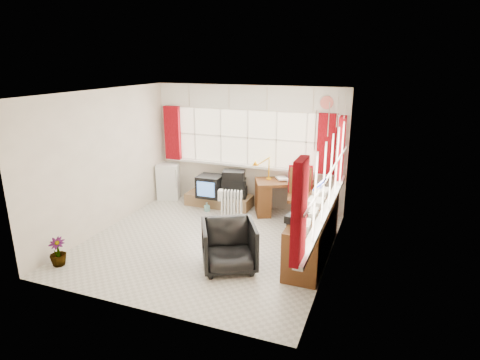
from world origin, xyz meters
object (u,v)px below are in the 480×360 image
(credenza, at_px, (313,232))
(mini_fridge, at_px, (169,181))
(crt_tv, at_px, (210,186))
(radiator, at_px, (232,208))
(desk_lamp, at_px, (269,164))
(desk, at_px, (286,195))
(task_chair, at_px, (300,194))
(office_chair, at_px, (229,246))
(tv_bench, at_px, (219,200))

(credenza, bearing_deg, mini_fridge, 155.61)
(crt_tv, distance_m, mini_fridge, 1.16)
(radiator, height_order, crt_tv, crt_tv)
(desk_lamp, bearing_deg, desk, 6.84)
(task_chair, distance_m, office_chair, 2.14)
(task_chair, bearing_deg, desk, 131.86)
(desk, height_order, tv_bench, desk)
(tv_bench, distance_m, crt_tv, 0.40)
(desk, distance_m, task_chair, 0.58)
(desk_lamp, xyz_separation_m, radiator, (-0.52, -0.70, -0.76))
(crt_tv, bearing_deg, office_chair, -58.86)
(tv_bench, height_order, crt_tv, crt_tv)
(office_chair, bearing_deg, mini_fridge, 106.24)
(desk, relative_size, mini_fridge, 1.71)
(crt_tv, relative_size, mini_fridge, 0.64)
(task_chair, relative_size, office_chair, 1.40)
(crt_tv, bearing_deg, tv_bench, 55.28)
(task_chair, relative_size, crt_tv, 2.20)
(desk, height_order, office_chair, desk)
(office_chair, height_order, crt_tv, office_chair)
(radiator, bearing_deg, task_chair, 15.52)
(crt_tv, bearing_deg, desk, 9.20)
(task_chair, distance_m, tv_bench, 1.88)
(desk_lamp, distance_m, mini_fridge, 2.41)
(desk, xyz_separation_m, mini_fridge, (-2.68, -0.00, 0.01))
(desk, bearing_deg, office_chair, -95.19)
(credenza, xyz_separation_m, crt_tv, (-2.40, 1.35, 0.08))
(desk, distance_m, crt_tv, 1.57)
(desk_lamp, relative_size, crt_tv, 0.91)
(desk, relative_size, tv_bench, 0.95)
(task_chair, xyz_separation_m, radiator, (-1.23, -0.34, -0.34))
(credenza, bearing_deg, task_chair, 112.17)
(desk, bearing_deg, mini_fridge, -180.00)
(credenza, bearing_deg, radiator, 153.53)
(task_chair, height_order, office_chair, task_chair)
(office_chair, bearing_deg, desk_lamp, 64.27)
(tv_bench, bearing_deg, crt_tv, -124.72)
(credenza, height_order, mini_fridge, credenza)
(task_chair, distance_m, mini_fridge, 3.07)
(crt_tv, height_order, mini_fridge, mini_fridge)
(desk_lamp, relative_size, task_chair, 0.41)
(tv_bench, bearing_deg, office_chair, -62.95)
(desk, height_order, radiator, desk)
(desk, bearing_deg, credenza, -62.06)
(office_chair, xyz_separation_m, credenza, (1.07, 0.85, 0.03))
(desk, bearing_deg, crt_tv, -170.80)
(task_chair, height_order, tv_bench, task_chair)
(desk_lamp, bearing_deg, tv_bench, -178.01)
(desk, relative_size, radiator, 2.19)
(desk, xyz_separation_m, radiator, (-0.87, -0.74, -0.14))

